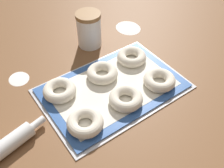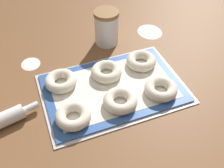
% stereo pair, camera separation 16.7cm
% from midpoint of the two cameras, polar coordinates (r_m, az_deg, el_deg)
% --- Properties ---
extents(ground_plane, '(2.80, 2.80, 0.00)m').
position_cam_midpoint_polar(ground_plane, '(0.95, -4.41, -2.01)').
color(ground_plane, brown).
extents(baking_tray, '(0.51, 0.34, 0.01)m').
position_cam_midpoint_polar(baking_tray, '(0.95, -5.03, -1.53)').
color(baking_tray, silver).
rests_on(baking_tray, ground_plane).
extents(baking_mat, '(0.49, 0.32, 0.00)m').
position_cam_midpoint_polar(baking_mat, '(0.94, -5.05, -1.30)').
color(baking_mat, '#2D569E').
rests_on(baking_mat, baking_tray).
extents(bagel_front_left, '(0.12, 0.12, 0.04)m').
position_cam_midpoint_polar(bagel_front_left, '(0.83, -11.67, -8.81)').
color(bagel_front_left, silver).
rests_on(bagel_front_left, baking_mat).
extents(bagel_front_center, '(0.12, 0.12, 0.04)m').
position_cam_midpoint_polar(bagel_front_center, '(0.88, -2.37, -3.68)').
color(bagel_front_center, silver).
rests_on(bagel_front_center, baking_mat).
extents(bagel_front_right, '(0.12, 0.12, 0.04)m').
position_cam_midpoint_polar(bagel_front_right, '(0.94, 5.40, 0.38)').
color(bagel_front_right, silver).
rests_on(bagel_front_right, baking_mat).
extents(bagel_back_left, '(0.12, 0.12, 0.04)m').
position_cam_midpoint_polar(bagel_back_left, '(0.94, -16.38, -1.81)').
color(bagel_back_left, silver).
rests_on(bagel_back_left, baking_mat).
extents(bagel_back_center, '(0.12, 0.12, 0.04)m').
position_cam_midpoint_polar(bagel_back_center, '(0.98, -7.06, 1.98)').
color(bagel_back_center, silver).
rests_on(bagel_back_center, baking_mat).
extents(bagel_back_right, '(0.12, 0.12, 0.04)m').
position_cam_midpoint_polar(bagel_back_right, '(1.04, -0.26, 5.57)').
color(bagel_back_right, silver).
rests_on(bagel_back_right, baking_mat).
extents(flour_canister, '(0.10, 0.10, 0.15)m').
position_cam_midpoint_polar(flour_canister, '(1.13, -9.35, 11.35)').
color(flour_canister, white).
rests_on(flour_canister, ground_plane).
extents(flour_patch_near, '(0.08, 0.08, 0.00)m').
position_cam_midpoint_polar(flour_patch_near, '(1.08, -23.90, 0.69)').
color(flour_patch_near, white).
rests_on(flour_patch_near, ground_plane).
extents(flour_patch_far, '(0.11, 0.13, 0.00)m').
position_cam_midpoint_polar(flour_patch_far, '(1.26, -0.29, 11.90)').
color(flour_patch_far, white).
rests_on(flour_patch_far, ground_plane).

